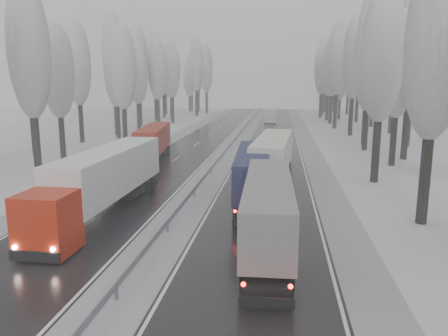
% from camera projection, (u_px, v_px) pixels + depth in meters
% --- Properties ---
extents(carriageway_right, '(7.50, 200.00, 0.03)m').
position_uv_depth(carriageway_right, '(268.00, 172.00, 42.01)').
color(carriageway_right, black).
rests_on(carriageway_right, ground).
extents(carriageway_left, '(7.50, 200.00, 0.03)m').
position_uv_depth(carriageway_left, '(162.00, 169.00, 43.33)').
color(carriageway_left, black).
rests_on(carriageway_left, ground).
extents(median_slush, '(3.00, 200.00, 0.04)m').
position_uv_depth(median_slush, '(214.00, 170.00, 42.67)').
color(median_slush, '#A6A9AE').
rests_on(median_slush, ground).
extents(shoulder_right, '(2.40, 200.00, 0.04)m').
position_uv_depth(shoulder_right, '(320.00, 173.00, 41.38)').
color(shoulder_right, '#A6A9AE').
rests_on(shoulder_right, ground).
extents(shoulder_left, '(2.40, 200.00, 0.04)m').
position_uv_depth(shoulder_left, '(114.00, 168.00, 43.95)').
color(shoulder_left, '#A6A9AE').
rests_on(shoulder_left, ground).
extents(median_guardrail, '(0.12, 200.00, 0.76)m').
position_uv_depth(median_guardrail, '(214.00, 165.00, 42.54)').
color(median_guardrail, slate).
rests_on(median_guardrail, ground).
extents(tree_16, '(3.60, 3.60, 16.53)m').
position_uv_depth(tree_16, '(437.00, 44.00, 24.77)').
color(tree_16, black).
rests_on(tree_16, ground).
extents(tree_18, '(3.60, 3.60, 16.58)m').
position_uv_depth(tree_18, '(382.00, 55.00, 35.88)').
color(tree_18, black).
rests_on(tree_18, ground).
extents(tree_19, '(3.60, 3.60, 14.57)m').
position_uv_depth(tree_19, '(435.00, 72.00, 39.33)').
color(tree_19, black).
rests_on(tree_19, ground).
extents(tree_20, '(3.60, 3.60, 15.71)m').
position_uv_depth(tree_20, '(399.00, 65.00, 43.48)').
color(tree_20, black).
rests_on(tree_20, ground).
extents(tree_21, '(3.60, 3.60, 18.62)m').
position_uv_depth(tree_21, '(412.00, 49.00, 46.73)').
color(tree_21, black).
rests_on(tree_21, ground).
extents(tree_22, '(3.60, 3.60, 15.86)m').
position_uv_depth(tree_22, '(369.00, 68.00, 53.72)').
color(tree_22, black).
rests_on(tree_22, ground).
extents(tree_23, '(3.60, 3.60, 13.55)m').
position_uv_depth(tree_23, '(412.00, 80.00, 57.11)').
color(tree_23, black).
rests_on(tree_23, ground).
extents(tree_24, '(3.60, 3.60, 20.49)m').
position_uv_depth(tree_24, '(370.00, 46.00, 58.31)').
color(tree_24, black).
rests_on(tree_24, ground).
extents(tree_25, '(3.60, 3.60, 19.44)m').
position_uv_depth(tree_25, '(414.00, 53.00, 61.46)').
color(tree_25, black).
rests_on(tree_25, ground).
extents(tree_26, '(3.60, 3.60, 18.78)m').
position_uv_depth(tree_26, '(354.00, 59.00, 68.54)').
color(tree_26, black).
rests_on(tree_26, ground).
extents(tree_27, '(3.60, 3.60, 17.62)m').
position_uv_depth(tree_27, '(395.00, 64.00, 71.67)').
color(tree_27, black).
rests_on(tree_27, ground).
extents(tree_28, '(3.60, 3.60, 19.62)m').
position_uv_depth(tree_28, '(338.00, 59.00, 78.98)').
color(tree_28, black).
rests_on(tree_28, ground).
extents(tree_29, '(3.60, 3.60, 18.11)m').
position_uv_depth(tree_29, '(375.00, 65.00, 82.13)').
color(tree_29, black).
rests_on(tree_29, ground).
extents(tree_30, '(3.60, 3.60, 17.86)m').
position_uv_depth(tree_30, '(333.00, 67.00, 88.65)').
color(tree_30, black).
rests_on(tree_30, ground).
extents(tree_31, '(3.60, 3.60, 18.58)m').
position_uv_depth(tree_31, '(359.00, 65.00, 91.71)').
color(tree_31, black).
rests_on(tree_31, ground).
extents(tree_32, '(3.60, 3.60, 17.33)m').
position_uv_depth(tree_32, '(329.00, 70.00, 96.02)').
color(tree_32, black).
rests_on(tree_32, ground).
extents(tree_33, '(3.60, 3.60, 14.33)m').
position_uv_depth(tree_33, '(341.00, 79.00, 99.89)').
color(tree_33, black).
rests_on(tree_33, ground).
extents(tree_34, '(3.60, 3.60, 17.63)m').
position_uv_depth(tree_34, '(322.00, 70.00, 103.01)').
color(tree_34, black).
rests_on(tree_34, ground).
extents(tree_35, '(3.60, 3.60, 18.25)m').
position_uv_depth(tree_35, '(359.00, 68.00, 105.66)').
color(tree_35, black).
rests_on(tree_35, ground).
extents(tree_36, '(3.60, 3.60, 20.23)m').
position_uv_depth(tree_36, '(324.00, 64.00, 112.10)').
color(tree_36, black).
rests_on(tree_36, ground).
extents(tree_37, '(3.60, 3.60, 16.37)m').
position_uv_depth(tree_37, '(349.00, 74.00, 115.59)').
color(tree_37, black).
rests_on(tree_37, ground).
extents(tree_38, '(3.60, 3.60, 17.97)m').
position_uv_depth(tree_38, '(326.00, 71.00, 122.44)').
color(tree_38, black).
rests_on(tree_38, ground).
extents(tree_39, '(3.60, 3.60, 16.19)m').
position_uv_depth(tree_39, '(335.00, 75.00, 126.20)').
color(tree_39, black).
rests_on(tree_39, ground).
extents(tree_58, '(3.60, 3.60, 17.21)m').
position_uv_depth(tree_58, '(29.00, 51.00, 37.13)').
color(tree_58, black).
rests_on(tree_58, ground).
extents(tree_60, '(3.60, 3.60, 14.84)m').
position_uv_depth(tree_60, '(57.00, 72.00, 47.13)').
color(tree_60, black).
rests_on(tree_60, ground).
extents(tree_61, '(3.60, 3.60, 13.95)m').
position_uv_depth(tree_61, '(29.00, 78.00, 51.86)').
color(tree_61, black).
rests_on(tree_61, ground).
extents(tree_62, '(3.60, 3.60, 16.04)m').
position_uv_depth(tree_62, '(122.00, 67.00, 55.77)').
color(tree_62, black).
rests_on(tree_62, ground).
extents(tree_63, '(3.60, 3.60, 16.88)m').
position_uv_depth(tree_63, '(78.00, 65.00, 60.55)').
color(tree_63, black).
rests_on(tree_63, ground).
extents(tree_64, '(3.60, 3.60, 15.42)m').
position_uv_depth(tree_64, '(116.00, 72.00, 65.13)').
color(tree_64, black).
rests_on(tree_64, ground).
extents(tree_65, '(3.60, 3.60, 19.48)m').
position_uv_depth(tree_65, '(114.00, 56.00, 68.75)').
color(tree_65, black).
rests_on(tree_65, ground).
extents(tree_66, '(3.60, 3.60, 15.23)m').
position_uv_depth(tree_66, '(137.00, 74.00, 74.52)').
color(tree_66, black).
rests_on(tree_66, ground).
extents(tree_67, '(3.60, 3.60, 17.09)m').
position_uv_depth(tree_67, '(137.00, 68.00, 78.35)').
color(tree_67, black).
rests_on(tree_67, ground).
extents(tree_68, '(3.60, 3.60, 16.65)m').
position_uv_depth(tree_68, '(157.00, 70.00, 80.72)').
color(tree_68, black).
rests_on(tree_68, ground).
extents(tree_69, '(3.60, 3.60, 19.35)m').
position_uv_depth(tree_69, '(138.00, 61.00, 84.89)').
color(tree_69, black).
rests_on(tree_69, ground).
extents(tree_70, '(3.60, 3.60, 17.09)m').
position_uv_depth(tree_70, '(172.00, 70.00, 90.44)').
color(tree_70, black).
rests_on(tree_70, ground).
extents(tree_71, '(3.60, 3.60, 19.61)m').
position_uv_depth(tree_71, '(155.00, 63.00, 94.62)').
color(tree_71, black).
rests_on(tree_71, ground).
extents(tree_72, '(3.60, 3.60, 15.11)m').
position_uv_depth(tree_72, '(171.00, 76.00, 100.11)').
color(tree_72, black).
rests_on(tree_72, ground).
extents(tree_73, '(3.60, 3.60, 17.22)m').
position_uv_depth(tree_73, '(163.00, 71.00, 104.10)').
color(tree_73, black).
rests_on(tree_73, ground).
extents(tree_74, '(3.60, 3.60, 19.68)m').
position_uv_depth(tree_74, '(196.00, 65.00, 109.56)').
color(tree_74, black).
rests_on(tree_74, ground).
extents(tree_75, '(3.60, 3.60, 18.60)m').
position_uv_depth(tree_75, '(165.00, 69.00, 114.73)').
color(tree_75, black).
rests_on(tree_75, ground).
extents(tree_76, '(3.60, 3.60, 18.55)m').
position_uv_depth(tree_76, '(206.00, 69.00, 118.70)').
color(tree_76, black).
rests_on(tree_76, ground).
extents(tree_77, '(3.60, 3.60, 14.32)m').
position_uv_depth(tree_77, '(189.00, 79.00, 123.82)').
color(tree_77, black).
rests_on(tree_77, ground).
extents(tree_78, '(3.60, 3.60, 19.55)m').
position_uv_depth(tree_78, '(198.00, 68.00, 125.43)').
color(tree_78, black).
rests_on(tree_78, ground).
extents(tree_79, '(3.60, 3.60, 17.07)m').
position_uv_depth(tree_79, '(192.00, 73.00, 129.98)').
color(tree_79, black).
rests_on(tree_79, ground).
extents(truck_grey_tarp, '(2.65, 14.54, 3.71)m').
position_uv_depth(truck_grey_tarp, '(268.00, 203.00, 23.32)').
color(truck_grey_tarp, '#4B4C50').
rests_on(truck_grey_tarp, ground).
extents(truck_blue_box, '(2.83, 14.36, 3.66)m').
position_uv_depth(truck_blue_box, '(253.00, 169.00, 32.45)').
color(truck_blue_box, '#1C1C46').
rests_on(truck_blue_box, ground).
extents(truck_cream_box, '(3.56, 15.92, 4.05)m').
position_uv_depth(truck_cream_box, '(274.00, 155.00, 37.55)').
color(truck_cream_box, '#B2AA9D').
rests_on(truck_cream_box, ground).
extents(box_truck_distant, '(2.70, 8.13, 3.01)m').
position_uv_depth(box_truck_distant, '(270.00, 115.00, 93.27)').
color(box_truck_distant, '#B5B8BC').
rests_on(box_truck_distant, ground).
extents(truck_red_white, '(2.93, 16.35, 4.18)m').
position_uv_depth(truck_red_white, '(104.00, 179.00, 27.97)').
color(truck_red_white, '#AD1E09').
rests_on(truck_red_white, ground).
extents(truck_red_red, '(4.26, 14.80, 3.76)m').
position_uv_depth(truck_red_red, '(152.00, 142.00, 46.45)').
color(truck_red_red, '#B80A19').
rests_on(truck_red_red, ground).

